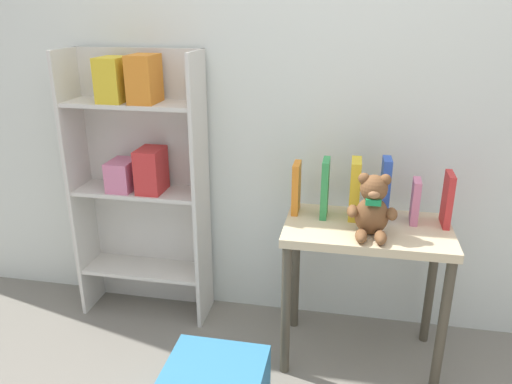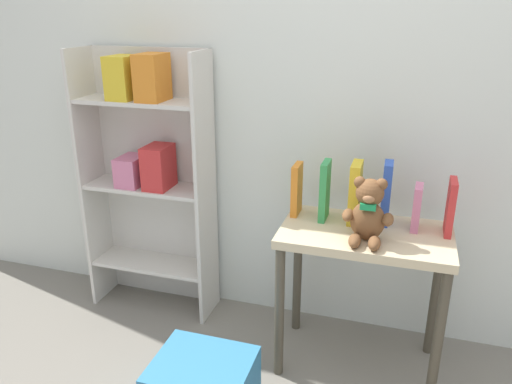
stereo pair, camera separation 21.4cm
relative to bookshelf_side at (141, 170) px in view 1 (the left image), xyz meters
name	(u,v)px [view 1 (the left image)]	position (x,y,z in m)	size (l,w,h in m)	color
wall_back	(338,64)	(0.90, 0.13, 0.50)	(4.80, 0.06, 2.50)	silver
bookshelf_side	(141,170)	(0.00, 0.00, 0.00)	(0.63, 0.23, 1.31)	beige
display_table	(366,250)	(1.07, -0.20, -0.22)	(0.68, 0.40, 0.64)	beige
teddy_bear	(372,208)	(1.07, -0.28, 0.00)	(0.19, 0.18, 0.25)	brown
book_standing_orange	(296,188)	(0.76, -0.10, 0.00)	(0.03, 0.11, 0.22)	orange
book_standing_green	(325,188)	(0.88, -0.12, 0.01)	(0.03, 0.12, 0.25)	#33934C
book_standing_yellow	(355,189)	(1.01, -0.11, 0.01)	(0.04, 0.13, 0.25)	gold
book_standing_blue	(385,189)	(1.13, -0.10, 0.02)	(0.03, 0.10, 0.26)	#2D51B7
book_standing_pink	(415,201)	(1.25, -0.12, -0.02)	(0.03, 0.10, 0.19)	#D17093
book_standing_red	(447,199)	(1.38, -0.12, 0.00)	(0.03, 0.12, 0.22)	red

